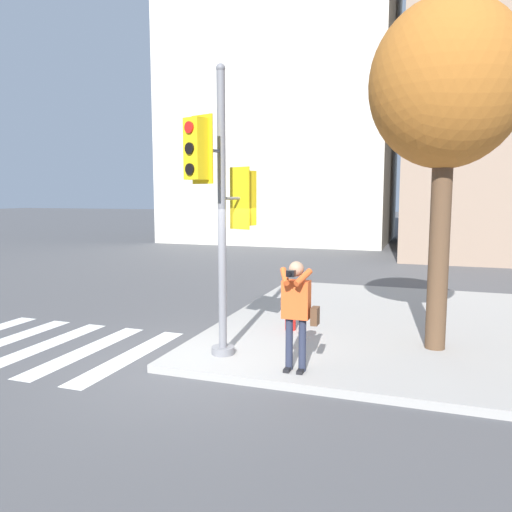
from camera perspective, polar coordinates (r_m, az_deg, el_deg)
ground_plane at (r=8.23m, az=-7.40°, el=-12.37°), size 160.00×160.00×0.00m
sidewalk_corner at (r=10.76m, az=18.73°, el=-7.69°), size 8.00×8.00×0.13m
crosswalk_stripes at (r=9.96m, az=-23.01°, el=-9.40°), size 4.04×3.05×0.01m
traffic_signal_pole at (r=7.95m, az=-3.91°, el=6.69°), size 0.75×1.37×4.59m
person_photographer at (r=7.34m, az=4.70°, el=-5.73°), size 0.58×0.54×1.63m
street_tree at (r=8.95m, az=20.91°, el=17.54°), size 2.45×2.45×5.71m
fire_hydrant at (r=9.68m, az=3.97°, el=-6.23°), size 0.21×0.27×0.77m
building_left at (r=31.61m, az=3.33°, el=18.94°), size 12.88×9.66×18.56m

